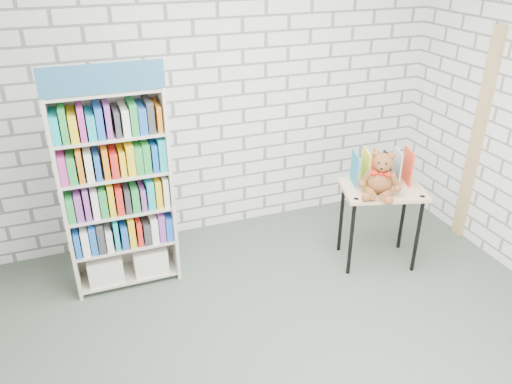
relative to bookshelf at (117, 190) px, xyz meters
name	(u,v)px	position (x,y,z in m)	size (l,w,h in m)	color
ground	(303,350)	(1.10, -1.36, -0.90)	(4.50, 4.50, 0.00)	#455044
room_shell	(316,125)	(1.10, -1.36, 0.88)	(4.52, 4.02, 2.81)	silver
bookshelf	(117,190)	(0.00, 0.00, 0.00)	(0.88, 0.34, 1.98)	beige
display_table	(382,199)	(2.25, -0.52, -0.24)	(0.82, 0.67, 0.77)	tan
table_books	(381,168)	(2.28, -0.41, 0.02)	(0.54, 0.35, 0.30)	teal
teddy_bear	(381,178)	(2.15, -0.61, 0.02)	(0.38, 0.37, 0.39)	brown
door_trim	(477,139)	(3.33, -0.41, 0.15)	(0.05, 0.12, 2.10)	tan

